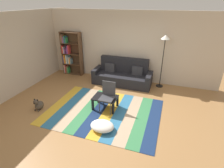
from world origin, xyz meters
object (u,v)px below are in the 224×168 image
Objects in this scene: pouf at (102,126)px; couch at (122,75)px; tv_remote at (104,96)px; coffee_table at (105,99)px; standing_lamp at (165,44)px; bookshelf at (70,54)px; dog at (39,105)px; folding_chair at (108,94)px.

couch is at bearing 95.64° from pouf.
tv_remote is at bearing 109.00° from pouf.
couch is 1.89m from coffee_table.
standing_lamp is (1.14, 3.06, 1.50)m from pouf.
pouf is at bearing -110.50° from standing_lamp.
dog is at bearing -78.49° from bookshelf.
folding_chair is (1.98, 0.66, 0.37)m from dog.
bookshelf is at bearing 131.22° from pouf.
tv_remote is (-0.33, 0.96, 0.28)m from pouf.
bookshelf reaches higher than tv_remote.
standing_lamp is 2.15× the size of folding_chair.
couch reaches higher than folding_chair.
standing_lamp is 2.75m from folding_chair.
pouf is 1.54× the size of dog.
tv_remote is at bearing -125.05° from standing_lamp.
folding_chair reaches higher than coffee_table.
couch is at bearing 106.53° from folding_chair.
bookshelf is at bearing 166.15° from tv_remote.
folding_chair is (0.15, -0.05, 0.13)m from tv_remote.
bookshelf is 3.04m from dog.
coffee_table is 0.79× the size of folding_chair.
tv_remote is at bearing -178.56° from coffee_table.
couch is 3.16× the size of coffee_table.
pouf is at bearing -65.43° from folding_chair.
dog is (0.59, -2.89, -0.74)m from bookshelf.
couch is at bearing 116.66° from tv_remote.
dog is 2.12m from folding_chair.
bookshelf is at bearing 173.41° from couch.
standing_lamp reaches higher than dog.
dog is at bearing 173.46° from pouf.
folding_chair is (0.10, -1.94, 0.20)m from couch.
bookshelf is 4.61× the size of dog.
bookshelf is 3.41m from folding_chair.
couch is 2.54m from bookshelf.
coffee_table is at bearing 29.58° from tv_remote.
dog reaches higher than coffee_table.
dog is 1.98m from tv_remote.
coffee_table is at bearing 167.63° from folding_chair.
dog is at bearing -139.55° from standing_lamp.
pouf is (2.74, -3.13, -0.78)m from bookshelf.
dog is at bearing -159.19° from coffee_table.
pouf is (0.28, -0.96, -0.20)m from coffee_table.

